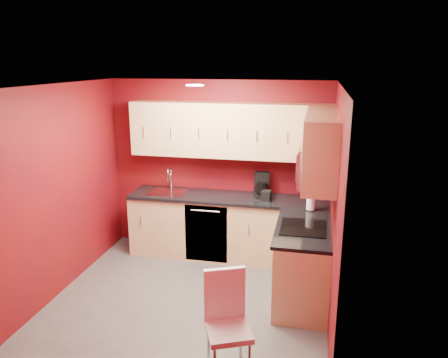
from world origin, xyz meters
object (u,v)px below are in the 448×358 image
at_px(coffee_maker, 262,185).
at_px(dining_chair, 228,326).
at_px(sink, 167,190).
at_px(microwave, 317,165).
at_px(napkin_holder, 266,196).
at_px(paper_towel, 311,200).

height_order(coffee_maker, dining_chair, coffee_maker).
height_order(sink, dining_chair, sink).
distance_m(sink, dining_chair, 2.82).
bearing_deg(coffee_maker, microwave, -72.20).
relative_size(coffee_maker, napkin_holder, 2.46).
xyz_separation_m(sink, dining_chair, (1.40, -2.40, -0.47)).
height_order(microwave, sink, microwave).
height_order(coffee_maker, napkin_holder, coffee_maker).
bearing_deg(microwave, dining_chair, -116.37).
xyz_separation_m(microwave, coffee_maker, (-0.73, 1.09, -0.58)).
distance_m(coffee_maker, napkin_holder, 0.21).
relative_size(napkin_holder, paper_towel, 0.54).
height_order(coffee_maker, paper_towel, coffee_maker).
distance_m(sink, napkin_holder, 1.45).
bearing_deg(dining_chair, paper_towel, 48.85).
relative_size(sink, napkin_holder, 3.81).
bearing_deg(napkin_holder, microwave, -55.14).
bearing_deg(coffee_maker, sink, 167.91).
height_order(microwave, napkin_holder, microwave).
distance_m(coffee_maker, paper_towel, 0.81).
xyz_separation_m(sink, napkin_holder, (1.45, -0.08, 0.03)).
distance_m(microwave, paper_towel, 0.90).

